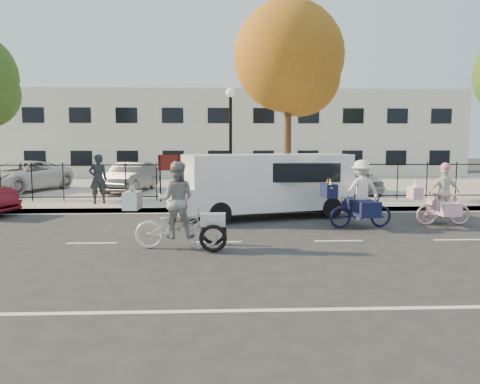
{
  "coord_description": "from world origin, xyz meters",
  "views": [
    {
      "loc": [
        0.09,
        -11.18,
        2.4
      ],
      "look_at": [
        0.62,
        1.2,
        1.1
      ],
      "focal_mm": 35.0,
      "sensor_mm": 36.0,
      "label": 1
    }
  ],
  "objects": [
    {
      "name": "ground",
      "position": [
        0.0,
        0.0,
        0.0
      ],
      "size": [
        120.0,
        120.0,
        0.0
      ],
      "primitive_type": "plane",
      "color": "#333334"
    },
    {
      "name": "road_markings",
      "position": [
        0.0,
        0.0,
        0.01
      ],
      "size": [
        60.0,
        9.52,
        0.01
      ],
      "primitive_type": null,
      "color": "silver",
      "rests_on": "ground"
    },
    {
      "name": "curb",
      "position": [
        0.0,
        5.05,
        0.07
      ],
      "size": [
        60.0,
        0.1,
        0.15
      ],
      "primitive_type": "cube",
      "color": "#A8A399",
      "rests_on": "ground"
    },
    {
      "name": "sidewalk",
      "position": [
        0.0,
        6.1,
        0.07
      ],
      "size": [
        60.0,
        2.2,
        0.15
      ],
      "primitive_type": "cube",
      "color": "#A8A399",
      "rests_on": "ground"
    },
    {
      "name": "parking_lot",
      "position": [
        0.0,
        15.0,
        0.07
      ],
      "size": [
        60.0,
        15.6,
        0.15
      ],
      "primitive_type": "cube",
      "color": "#A8A399",
      "rests_on": "ground"
    },
    {
      "name": "iron_fence",
      "position": [
        0.0,
        7.2,
        0.9
      ],
      "size": [
        58.0,
        0.06,
        1.5
      ],
      "primitive_type": null,
      "color": "black",
      "rests_on": "sidewalk"
    },
    {
      "name": "building",
      "position": [
        0.0,
        25.0,
        3.0
      ],
      "size": [
        34.0,
        10.0,
        6.0
      ],
      "primitive_type": "cube",
      "color": "silver",
      "rests_on": "ground"
    },
    {
      "name": "lamppost",
      "position": [
        0.5,
        6.8,
        3.11
      ],
      "size": [
        0.36,
        0.36,
        4.33
      ],
      "color": "black",
      "rests_on": "sidewalk"
    },
    {
      "name": "street_sign",
      "position": [
        -1.85,
        6.8,
        1.42
      ],
      "size": [
        0.85,
        0.06,
        1.8
      ],
      "color": "black",
      "rests_on": "sidewalk"
    },
    {
      "name": "zebra_trike",
      "position": [
        -0.89,
        -0.62,
        0.77
      ],
      "size": [
        2.32,
        0.89,
        1.99
      ],
      "rotation": [
        0.0,
        0.0,
        1.52
      ],
      "color": "white",
      "rests_on": "ground"
    },
    {
      "name": "unicorn_bike",
      "position": [
        6.59,
        2.1,
        0.68
      ],
      "size": [
        1.81,
        1.25,
        1.84
      ],
      "rotation": [
        0.0,
        0.0,
        1.55
      ],
      "color": "#D6A3B5",
      "rests_on": "ground"
    },
    {
      "name": "bull_bike",
      "position": [
        4.05,
        1.81,
        0.77
      ],
      "size": [
        2.11,
        1.46,
        1.93
      ],
      "rotation": [
        0.0,
        0.0,
        1.7
      ],
      "color": "#111038",
      "rests_on": "ground"
    },
    {
      "name": "white_van",
      "position": [
        1.5,
        3.8,
        1.13
      ],
      "size": [
        6.14,
        3.3,
        2.04
      ],
      "rotation": [
        0.0,
        0.0,
        0.28
      ],
      "color": "white",
      "rests_on": "ground"
    },
    {
      "name": "pedestrian",
      "position": [
        -4.44,
        6.36,
        1.07
      ],
      "size": [
        0.79,
        0.68,
        1.84
      ],
      "primitive_type": "imported",
      "rotation": [
        0.0,
        0.0,
        3.56
      ],
      "color": "black",
      "rests_on": "sidewalk"
    },
    {
      "name": "lot_car_b",
      "position": [
        -9.14,
        10.86,
        0.86
      ],
      "size": [
        3.86,
        5.62,
        1.43
      ],
      "primitive_type": "imported",
      "rotation": [
        0.0,
        0.0,
        -0.32
      ],
      "color": "silver",
      "rests_on": "parking_lot"
    },
    {
      "name": "lot_car_c",
      "position": [
        -4.08,
        10.78,
        0.82
      ],
      "size": [
        2.2,
        4.3,
        1.35
      ],
      "primitive_type": "imported",
      "rotation": [
        0.0,
        0.0,
        -0.2
      ],
      "color": "#54575D",
      "rests_on": "parking_lot"
    },
    {
      "name": "lot_car_d",
      "position": [
        6.06,
        9.63,
        0.8
      ],
      "size": [
        2.1,
        4.0,
        1.3
      ],
      "primitive_type": "imported",
      "rotation": [
        0.0,
        0.0,
        0.15
      ],
      "color": "#B4B8BD",
      "rests_on": "parking_lot"
    },
    {
      "name": "tree_mid",
      "position": [
        2.91,
        7.36,
        5.52
      ],
      "size": [
        4.3,
        4.3,
        7.89
      ],
      "color": "#442D1D",
      "rests_on": "ground"
    }
  ]
}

